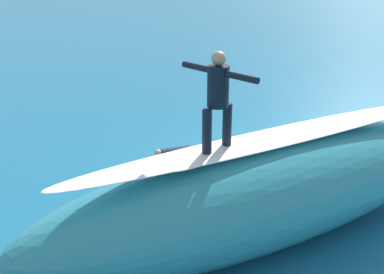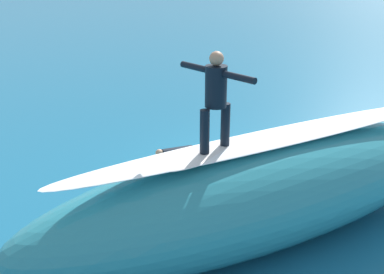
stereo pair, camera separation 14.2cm
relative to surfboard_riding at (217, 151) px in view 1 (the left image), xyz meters
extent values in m
plane|color=#196084|center=(-1.34, -3.04, -1.90)|extent=(120.00, 120.00, 0.00)
ellipsoid|color=teal|center=(-1.10, -0.36, -0.97)|extent=(9.26, 4.90, 1.86)
ellipsoid|color=white|center=(-1.10, -0.36, 0.00)|extent=(7.52, 3.13, 0.08)
ellipsoid|color=silver|center=(0.00, 0.00, 0.00)|extent=(1.98, 1.54, 0.08)
cylinder|color=black|center=(0.19, 0.13, 0.38)|extent=(0.15, 0.15, 0.68)
cylinder|color=black|center=(-0.19, -0.13, 0.38)|extent=(0.15, 0.15, 0.68)
cylinder|color=black|center=(0.00, 0.00, 1.03)|extent=(0.45, 0.45, 0.62)
sphere|color=tan|center=(0.00, 0.00, 1.45)|extent=(0.21, 0.21, 0.21)
cylinder|color=black|center=(-0.24, 0.37, 1.25)|extent=(0.39, 0.52, 0.10)
cylinder|color=black|center=(0.24, -0.37, 1.25)|extent=(0.39, 0.52, 0.10)
ellipsoid|color=yellow|center=(-0.01, -3.87, -1.85)|extent=(2.53, 0.91, 0.10)
cylinder|color=black|center=(-0.01, -3.87, -1.67)|extent=(0.78, 0.39, 0.27)
sphere|color=tan|center=(0.44, -3.79, -1.62)|extent=(0.19, 0.19, 0.19)
cylinder|color=black|center=(-0.67, -4.06, -1.74)|extent=(0.64, 0.23, 0.12)
cylinder|color=black|center=(-0.70, -3.91, -1.74)|extent=(0.64, 0.23, 0.12)
camera|label=1|loc=(1.71, 6.44, 2.87)|focal=43.87mm
camera|label=2|loc=(1.57, 6.47, 2.87)|focal=43.87mm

